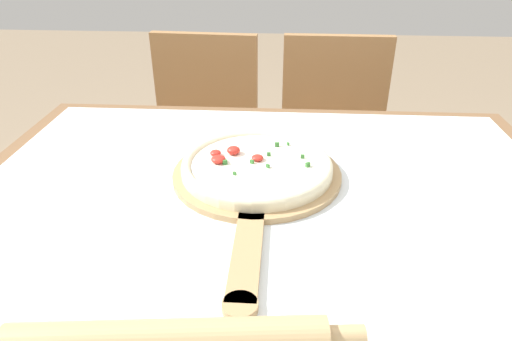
# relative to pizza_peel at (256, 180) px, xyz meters

# --- Properties ---
(dining_table) EXTENTS (1.22, 1.04, 0.77)m
(dining_table) POSITION_rel_pizza_peel_xyz_m (0.02, -0.10, -0.12)
(dining_table) COLOR brown
(dining_table) RESTS_ON ground_plane
(towel_cloth) EXTENTS (1.14, 0.96, 0.00)m
(towel_cloth) POSITION_rel_pizza_peel_xyz_m (0.02, -0.10, -0.01)
(towel_cloth) COLOR silver
(towel_cloth) RESTS_ON dining_table
(pizza_peel) EXTENTS (0.34, 0.56, 0.01)m
(pizza_peel) POSITION_rel_pizza_peel_xyz_m (0.00, 0.00, 0.00)
(pizza_peel) COLOR tan
(pizza_peel) RESTS_ON towel_cloth
(pizza) EXTENTS (0.30, 0.30, 0.04)m
(pizza) POSITION_rel_pizza_peel_xyz_m (-0.00, 0.03, 0.02)
(pizza) COLOR beige
(pizza) RESTS_ON pizza_peel
(rolling_pin) EXTENTS (0.47, 0.09, 0.05)m
(rolling_pin) POSITION_rel_pizza_peel_xyz_m (-0.08, -0.41, 0.02)
(rolling_pin) COLOR tan
(rolling_pin) RESTS_ON towel_cloth
(chair_left) EXTENTS (0.43, 0.43, 0.89)m
(chair_left) POSITION_rel_pizza_peel_xyz_m (-0.24, 0.74, -0.27)
(chair_left) COLOR #A37547
(chair_left) RESTS_ON ground_plane
(chair_right) EXTENTS (0.40, 0.40, 0.89)m
(chair_right) POSITION_rel_pizza_peel_xyz_m (0.23, 0.74, -0.27)
(chair_right) COLOR #A37547
(chair_right) RESTS_ON ground_plane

